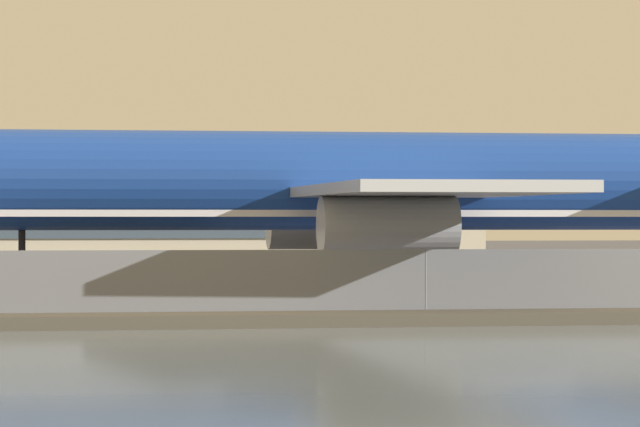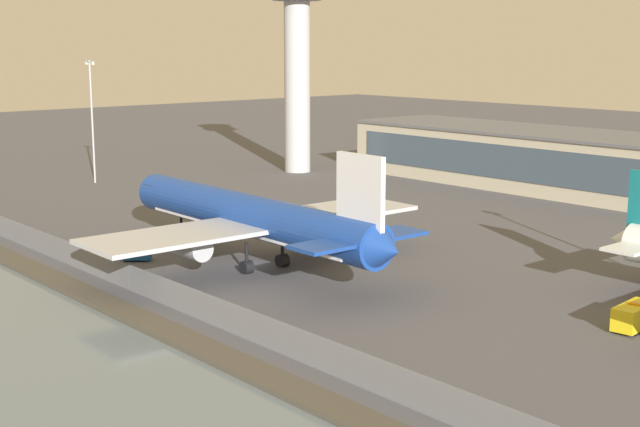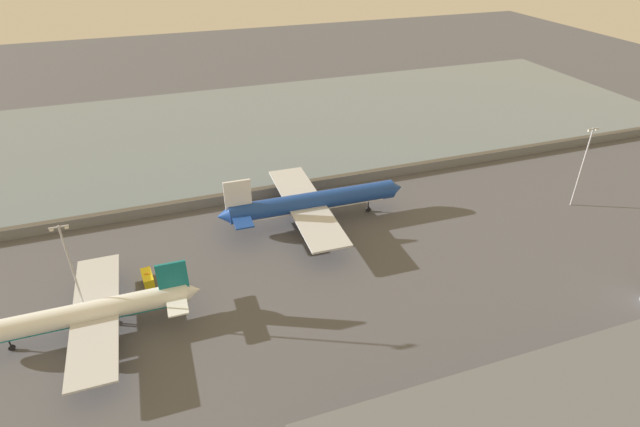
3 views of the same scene
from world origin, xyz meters
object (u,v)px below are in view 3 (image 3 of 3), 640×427
cargo_jet_blue (311,202)px  baggage_tug (339,196)px  passenger_jet_white_teal (88,313)px  ops_van (148,278)px  apron_light_mast_apron_east (583,164)px  apron_light_mast_apron_west (73,272)px

cargo_jet_blue → baggage_tug: 14.83m
passenger_jet_white_teal → ops_van: (-10.63, -11.91, -3.53)m
apron_light_mast_apron_east → cargo_jet_blue: bearing=-12.3°
apron_light_mast_apron_west → passenger_jet_white_teal: bearing=106.1°
cargo_jet_blue → apron_light_mast_apron_west: (52.45, 21.25, 6.90)m
passenger_jet_white_teal → apron_light_mast_apron_east: apron_light_mast_apron_east is taller
passenger_jet_white_teal → ops_van: 16.35m
cargo_jet_blue → ops_van: size_ratio=9.04×
apron_light_mast_apron_west → apron_light_mast_apron_east: bearing=-177.1°
ops_van → apron_light_mast_apron_west: 18.43m
baggage_tug → apron_light_mast_apron_east: bearing=157.7°
cargo_jet_blue → passenger_jet_white_teal: size_ratio=1.15×
passenger_jet_white_teal → cargo_jet_blue: bearing=-154.9°
cargo_jet_blue → passenger_jet_white_teal: cargo_jet_blue is taller
ops_van → apron_light_mast_apron_east: bearing=178.5°
baggage_tug → apron_light_mast_apron_east: apron_light_mast_apron_east is taller
cargo_jet_blue → apron_light_mast_apron_east: (-69.33, 15.09, 6.77)m
passenger_jet_white_teal → baggage_tug: 70.76m
apron_light_mast_apron_east → apron_light_mast_apron_west: bearing=2.9°
apron_light_mast_apron_west → apron_light_mast_apron_east: 121.93m
passenger_jet_white_teal → baggage_tug: size_ratio=12.23×
cargo_jet_blue → passenger_jet_white_teal: (51.62, 24.13, -0.84)m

